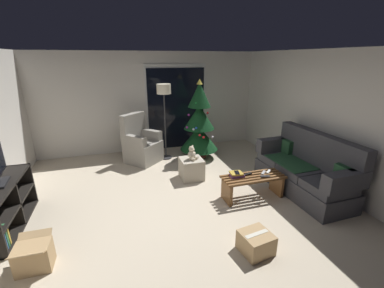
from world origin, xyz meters
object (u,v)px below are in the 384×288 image
couch (305,171)px  remote_black (248,174)px  remote_white (268,172)px  cardboard_box_open_near_shelf (34,257)px  ottoman (191,169)px  teddy_bear_cream (192,154)px  book_stack (237,174)px  floor_lamp (164,96)px  media_shelf (1,210)px  armchair (141,145)px  cell_phone (237,173)px  christmas_tree (199,124)px  coffee_table (253,183)px  cardboard_box_taped_mid_floor (256,243)px  remote_graphite (265,176)px  remote_silver (263,173)px

couch → remote_black: 1.11m
remote_white → cardboard_box_open_near_shelf: size_ratio=0.34×
ottoman → teddy_bear_cream: size_ratio=1.54×
book_stack → cardboard_box_open_near_shelf: size_ratio=0.52×
floor_lamp → media_shelf: floor_lamp is taller
ottoman → cardboard_box_open_near_shelf: bearing=-144.9°
couch → teddy_bear_cream: couch is taller
armchair → cardboard_box_open_near_shelf: bearing=-118.2°
cell_phone → christmas_tree: christmas_tree is taller
remote_black → cardboard_box_open_near_shelf: (-3.17, -0.75, -0.26)m
floor_lamp → couch: bearing=-47.9°
media_shelf → floor_lamp: bearing=36.9°
teddy_bear_cream → cardboard_box_open_near_shelf: 3.00m
couch → media_shelf: bearing=176.8°
coffee_table → cardboard_box_open_near_shelf: size_ratio=2.43×
coffee_table → cardboard_box_taped_mid_floor: bearing=-117.9°
ottoman → cardboard_box_taped_mid_floor: ottoman is taller
remote_graphite → remote_silver: bearing=-5.3°
cell_phone → ottoman: bearing=135.1°
armchair → cardboard_box_taped_mid_floor: 3.61m
cardboard_box_open_near_shelf → book_stack: bearing=14.3°
couch → christmas_tree: 2.55m
ottoman → coffee_table: bearing=-52.3°
remote_graphite → remote_white: bearing=-31.3°
ottoman → cardboard_box_open_near_shelf: 2.97m
couch → cell_phone: bearing=174.6°
remote_graphite → cardboard_box_taped_mid_floor: 1.39m
couch → remote_black: size_ratio=12.53×
coffee_table → book_stack: 0.34m
remote_black → cardboard_box_taped_mid_floor: size_ratio=0.37×
armchair → floor_lamp: 1.25m
ottoman → teddy_bear_cream: (0.01, -0.01, 0.33)m
media_shelf → teddy_bear_cream: size_ratio=4.91×
remote_graphite → teddy_bear_cream: size_ratio=0.55×
cell_phone → christmas_tree: 2.04m
remote_black → ottoman: size_ratio=0.35×
book_stack → cardboard_box_taped_mid_floor: bearing=-105.3°
remote_graphite → media_shelf: bearing=101.5°
remote_silver → remote_graphite: 0.15m
floor_lamp → teddy_bear_cream: floor_lamp is taller
floor_lamp → ottoman: floor_lamp is taller
remote_silver → book_stack: bearing=43.2°
armchair → remote_black: bearing=-53.8°
coffee_table → cardboard_box_taped_mid_floor: 1.35m
coffee_table → cell_phone: size_ratio=7.64×
remote_graphite → cell_phone: (-0.45, 0.17, 0.06)m
couch → armchair: armchair is taller
cardboard_box_taped_mid_floor → remote_graphite: bearing=53.9°
remote_silver → cardboard_box_taped_mid_floor: 1.53m
remote_silver → cell_phone: 0.51m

